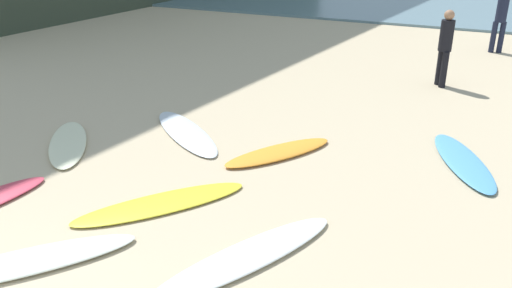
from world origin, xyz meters
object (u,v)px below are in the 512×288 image
at_px(beachgoer_near, 445,45).
at_px(beachgoer_mid, 501,16).
at_px(surfboard_4, 161,204).
at_px(surfboard_1, 68,143).
at_px(surfboard_7, 463,161).
at_px(surfboard_2, 279,152).
at_px(surfboard_3, 247,256).
at_px(surfboard_5, 22,263).
at_px(surfboard_0, 186,133).

bearing_deg(beachgoer_near, beachgoer_mid, 133.43).
bearing_deg(beachgoer_near, surfboard_4, -52.95).
bearing_deg(surfboard_1, surfboard_7, -20.75).
xyz_separation_m(surfboard_2, surfboard_4, (-0.82, -2.07, -0.01)).
distance_m(surfboard_3, surfboard_7, 4.02).
bearing_deg(beachgoer_mid, beachgoer_near, -119.32).
bearing_deg(surfboard_7, surfboard_4, -163.97).
relative_size(surfboard_5, beachgoer_mid, 1.43).
distance_m(surfboard_0, surfboard_4, 2.41).
relative_size(surfboard_2, surfboard_7, 0.91).
height_order(surfboard_1, surfboard_5, surfboard_5).
xyz_separation_m(surfboard_1, surfboard_4, (2.44, -1.04, -0.01)).
relative_size(surfboard_0, beachgoer_near, 1.42).
bearing_deg(beachgoer_mid, surfboard_3, -115.28).
xyz_separation_m(surfboard_0, beachgoer_near, (3.64, 4.58, 0.87)).
bearing_deg(surfboard_3, surfboard_5, 53.90).
xyz_separation_m(surfboard_2, surfboard_3, (0.68, -2.69, -0.00)).
distance_m(surfboard_1, surfboard_3, 4.27).
bearing_deg(surfboard_2, beachgoer_mid, -75.15).
distance_m(surfboard_2, surfboard_5, 4.04).
distance_m(surfboard_2, surfboard_7, 2.78).
relative_size(surfboard_5, beachgoer_near, 1.49).
distance_m(surfboard_2, surfboard_3, 2.78).
height_order(surfboard_0, surfboard_5, surfboard_5).
bearing_deg(surfboard_7, surfboard_5, -155.70).
xyz_separation_m(surfboard_2, beachgoer_near, (1.89, 4.73, 0.86)).
bearing_deg(surfboard_5, surfboard_1, 165.23).
bearing_deg(surfboard_0, surfboard_3, -100.47).
distance_m(surfboard_4, beachgoer_mid, 11.17).
distance_m(surfboard_4, surfboard_7, 4.52).
height_order(surfboard_1, beachgoer_mid, beachgoer_mid).
bearing_deg(surfboard_1, surfboard_0, -0.11).
relative_size(surfboard_7, beachgoer_mid, 1.23).
bearing_deg(surfboard_5, surfboard_0, 136.03).
height_order(surfboard_2, surfboard_4, surfboard_2).
bearing_deg(surfboard_0, surfboard_2, -55.82).
bearing_deg(surfboard_5, surfboard_4, 110.97).
xyz_separation_m(surfboard_3, surfboard_4, (-1.50, 0.62, -0.01)).
height_order(surfboard_0, beachgoer_mid, beachgoer_mid).
relative_size(surfboard_7, beachgoer_near, 1.29).
relative_size(surfboard_1, surfboard_4, 0.86).
height_order(beachgoer_near, beachgoer_mid, beachgoer_mid).
bearing_deg(surfboard_4, surfboard_7, -100.94).
bearing_deg(surfboard_2, surfboard_0, 29.07).
relative_size(surfboard_1, surfboard_2, 1.03).
bearing_deg(surfboard_2, beachgoer_near, -77.92).
xyz_separation_m(surfboard_4, surfboard_5, (-0.65, -1.69, 0.01)).
height_order(surfboard_2, surfboard_7, surfboard_2).
bearing_deg(beachgoer_mid, surfboard_1, -137.08).
bearing_deg(surfboard_4, surfboard_1, 16.32).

